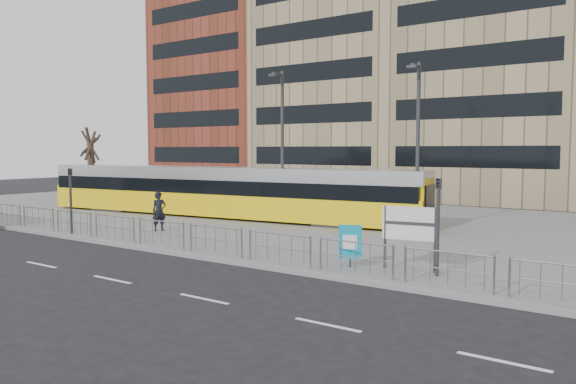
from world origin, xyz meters
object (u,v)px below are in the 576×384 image
Objects in this scene: bare_tree at (90,126)px; pedestrian at (159,211)px; lamp_post_east at (417,141)px; station_sign at (410,226)px; ad_panel at (350,243)px; traffic_light_west at (70,192)px; tram at (218,192)px; lamp_post_west at (282,140)px; traffic_light_east at (438,214)px.

pedestrian is at bearing -20.85° from bare_tree.
lamp_post_east is at bearing 5.66° from bare_tree.
station_sign is at bearing -69.03° from lamp_post_east.
ad_panel is at bearing -168.17° from station_sign.
tram is at bearing 59.53° from traffic_light_west.
lamp_post_west is at bearing -4.88° from tram.
bare_tree is at bearing -177.61° from tram.
pedestrian is 14.79m from traffic_light_east.
ad_panel is 14.60m from traffic_light_west.
lamp_post_west reaches higher than lamp_post_east.
station_sign is 13.69m from pedestrian.
traffic_light_west reaches higher than tram.
pedestrian is at bearing -116.13° from lamp_post_west.
ad_panel is 0.20× the size of bare_tree.
lamp_post_east is (-3.06, 7.98, 2.94)m from station_sign.
traffic_light_west is at bearing -144.23° from lamp_post_east.
pedestrian is (-13.61, 1.40, -0.50)m from station_sign.
traffic_light_east is at bearing -33.75° from lamp_post_west.
lamp_post_east is (-4.11, 8.27, 2.43)m from traffic_light_east.
lamp_post_east reaches higher than pedestrian.
tram is 9.06m from traffic_light_west.
pedestrian reaches higher than ad_panel.
ad_panel is 24.65m from bare_tree.
traffic_light_east is 27.12m from bare_tree.
tram reaches higher than station_sign.
bare_tree is at bearing 91.60° from pedestrian.
tram is at bearing 8.98° from bare_tree.
pedestrian is 4.19m from traffic_light_west.
traffic_light_west is 11.05m from lamp_post_west.
ad_panel is 0.47× the size of traffic_light_west.
lamp_post_west reaches higher than station_sign.
lamp_post_east is at bearing 3.61° from lamp_post_west.
station_sign is 1.46× the size of ad_panel.
lamp_post_east is at bearing 114.85° from traffic_light_east.
lamp_post_west is 1.02× the size of lamp_post_east.
ad_panel is 11.97m from pedestrian.
traffic_light_west reaches higher than ad_panel.
lamp_post_west is 14.66m from bare_tree.
pedestrian is at bearing -148.06° from lamp_post_east.
bare_tree is at bearing 165.36° from traffic_light_east.
traffic_light_east is 0.38× the size of lamp_post_east.
lamp_post_east reaches higher than traffic_light_east.
station_sign is at bearing -35.25° from lamp_post_west.
tram is 12.48m from lamp_post_east.
ad_panel is 9.46m from lamp_post_east.
traffic_light_east reaches higher than ad_panel.
station_sign is at bearing -73.43° from pedestrian.
traffic_light_west reaches higher than pedestrian.
traffic_light_east is at bearing -24.50° from station_sign.
traffic_light_west reaches higher than station_sign.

